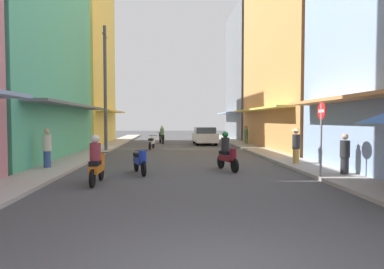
% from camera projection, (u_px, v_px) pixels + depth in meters
% --- Properties ---
extents(ground_plane, '(88.70, 88.70, 0.00)m').
position_uv_depth(ground_plane, '(180.00, 154.00, 19.96)').
color(ground_plane, '#424244').
extents(sidewalk_left, '(1.68, 48.32, 0.12)m').
position_uv_depth(sidewalk_left, '(91.00, 154.00, 19.61)').
color(sidewalk_left, '#ADA89E').
rests_on(sidewalk_left, ground).
extents(sidewalk_right, '(1.68, 48.32, 0.12)m').
position_uv_depth(sidewalk_right, '(266.00, 152.00, 20.31)').
color(sidewalk_right, '#9E9991').
rests_on(sidewalk_right, ground).
extents(building_left_mid, '(7.05, 11.78, 10.45)m').
position_uv_depth(building_left_mid, '(4.00, 59.00, 17.13)').
color(building_left_mid, '#4CB28C').
rests_on(building_left_mid, ground).
extents(building_left_far, '(7.05, 9.67, 14.77)m').
position_uv_depth(building_left_far, '(71.00, 58.00, 28.56)').
color(building_left_far, '#EFD159').
rests_on(building_left_far, ground).
extents(building_right_mid, '(7.05, 13.22, 16.38)m').
position_uv_depth(building_right_mid, '(306.00, 34.00, 23.57)').
color(building_right_mid, '#D88C4C').
rests_on(building_right_mid, ground).
extents(building_right_far, '(7.05, 8.85, 13.58)m').
position_uv_depth(building_right_far, '(260.00, 76.00, 35.58)').
color(building_right_far, slate).
rests_on(building_right_far, ground).
extents(motorbike_orange, '(0.55, 1.81, 1.58)m').
position_uv_depth(motorbike_orange, '(97.00, 162.00, 10.56)').
color(motorbike_orange, black).
rests_on(motorbike_orange, ground).
extents(motorbike_black, '(0.63, 1.79, 1.58)m').
position_uv_depth(motorbike_black, '(162.00, 135.00, 28.79)').
color(motorbike_black, black).
rests_on(motorbike_black, ground).
extents(motorbike_blue, '(0.74, 1.75, 0.96)m').
position_uv_depth(motorbike_blue, '(140.00, 161.00, 12.55)').
color(motorbike_blue, black).
rests_on(motorbike_blue, ground).
extents(motorbike_white, '(0.56, 1.80, 0.96)m').
position_uv_depth(motorbike_white, '(152.00, 142.00, 23.29)').
color(motorbike_white, black).
rests_on(motorbike_white, ground).
extents(motorbike_maroon, '(0.71, 1.76, 1.58)m').
position_uv_depth(motorbike_maroon, '(227.00, 153.00, 13.42)').
color(motorbike_maroon, black).
rests_on(motorbike_maroon, ground).
extents(parked_car, '(1.86, 4.14, 1.45)m').
position_uv_depth(parked_car, '(205.00, 136.00, 27.75)').
color(parked_car, silver).
rests_on(parked_car, ground).
extents(pedestrian_crossing, '(0.34, 0.34, 1.58)m').
position_uv_depth(pedestrian_crossing, '(246.00, 135.00, 27.21)').
color(pedestrian_crossing, '#598C59').
rests_on(pedestrian_crossing, ground).
extents(pedestrian_foreground, '(0.44, 0.44, 1.72)m').
position_uv_depth(pedestrian_foreground, '(296.00, 144.00, 14.80)').
color(pedestrian_foreground, '#BF8C3F').
rests_on(pedestrian_foreground, ground).
extents(pedestrian_midway, '(0.34, 0.34, 1.70)m').
position_uv_depth(pedestrian_midway, '(47.00, 149.00, 13.43)').
color(pedestrian_midway, '#334C8C').
rests_on(pedestrian_midway, ground).
extents(pedestrian_far, '(0.34, 0.34, 1.56)m').
position_uv_depth(pedestrian_far, '(345.00, 156.00, 11.81)').
color(pedestrian_far, '#262628').
rests_on(pedestrian_far, ground).
extents(utility_pole, '(0.20, 1.20, 7.99)m').
position_uv_depth(utility_pole, '(105.00, 88.00, 21.08)').
color(utility_pole, '#4C4C4F').
rests_on(utility_pole, ground).
extents(street_sign_no_entry, '(0.07, 0.60, 2.65)m').
position_uv_depth(street_sign_no_entry, '(321.00, 130.00, 11.31)').
color(street_sign_no_entry, gray).
rests_on(street_sign_no_entry, ground).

